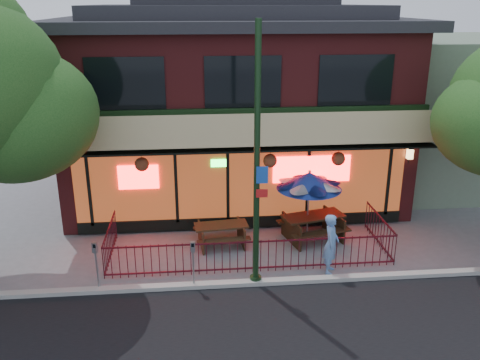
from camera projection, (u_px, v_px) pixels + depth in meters
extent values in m
plane|color=gray|center=(254.00, 275.00, 14.45)|extent=(80.00, 80.00, 0.00)
cube|color=#999993|center=(256.00, 282.00, 13.96)|extent=(80.00, 0.25, 0.12)
cube|color=maroon|center=(233.00, 111.00, 20.13)|extent=(12.00, 8.00, 6.50)
cube|color=#59230F|center=(243.00, 183.00, 16.89)|extent=(11.00, 0.06, 2.60)
cube|color=#FF0C0C|center=(312.00, 169.00, 16.87)|extent=(2.60, 0.04, 0.90)
cube|color=#FF0C0C|center=(138.00, 177.00, 16.39)|extent=(1.30, 0.04, 0.80)
cube|color=#D5C386|center=(244.00, 131.00, 15.81)|extent=(12.20, 1.33, 1.26)
cube|color=black|center=(125.00, 84.00, 15.45)|extent=(2.40, 0.06, 1.60)
cube|color=black|center=(243.00, 82.00, 15.78)|extent=(2.40, 0.06, 1.60)
cube|color=black|center=(356.00, 80.00, 16.10)|extent=(2.40, 0.06, 1.60)
cube|color=black|center=(243.00, 222.00, 17.32)|extent=(11.00, 0.12, 0.40)
cube|color=#FFC672|center=(410.00, 154.00, 16.94)|extent=(0.18, 0.18, 0.32)
cube|color=slate|center=(443.00, 111.00, 21.49)|extent=(6.00, 7.00, 6.00)
cube|color=#470F1B|center=(253.00, 242.00, 14.32)|extent=(8.40, 0.04, 0.04)
cube|color=#470F1B|center=(253.00, 268.00, 14.60)|extent=(8.40, 0.04, 0.04)
cube|color=#470F1B|center=(109.00, 229.00, 15.17)|extent=(0.04, 2.60, 0.04)
cube|color=#470F1B|center=(381.00, 218.00, 15.92)|extent=(0.04, 2.60, 0.04)
cylinder|color=#470F1B|center=(253.00, 256.00, 14.47)|extent=(0.02, 0.02, 1.00)
cylinder|color=black|center=(257.00, 162.00, 12.91)|extent=(0.16, 0.16, 7.00)
cylinder|color=black|center=(256.00, 279.00, 14.04)|extent=(0.32, 0.32, 0.20)
cube|color=#194CB2|center=(262.00, 175.00, 12.88)|extent=(0.30, 0.02, 0.45)
cube|color=red|center=(262.00, 193.00, 13.05)|extent=(0.30, 0.02, 0.22)
cube|color=#3F2816|center=(201.00, 237.00, 16.01)|extent=(0.18, 1.20, 0.69)
cube|color=#3F2816|center=(241.00, 233.00, 16.25)|extent=(0.18, 1.20, 0.69)
cube|color=#3F2816|center=(221.00, 225.00, 16.02)|extent=(1.73, 0.86, 0.06)
cube|color=#3F2816|center=(224.00, 240.00, 15.64)|extent=(1.69, 0.43, 0.05)
cube|color=#3F2816|center=(219.00, 227.00, 16.58)|extent=(1.69, 0.43, 0.05)
cube|color=black|center=(291.00, 231.00, 16.29)|extent=(0.40, 1.40, 0.81)
cube|color=black|center=(334.00, 224.00, 16.76)|extent=(0.40, 1.40, 0.81)
cube|color=black|center=(313.00, 216.00, 16.39)|extent=(2.12, 1.27, 0.07)
cube|color=black|center=(322.00, 233.00, 15.96)|extent=(1.99, 0.77, 0.05)
cube|color=black|center=(305.00, 218.00, 17.04)|extent=(1.99, 0.77, 0.05)
cylinder|color=gray|center=(308.00, 208.00, 16.34)|extent=(0.05, 0.05, 2.17)
cone|color=navy|center=(309.00, 181.00, 16.03)|extent=(2.07, 2.07, 0.54)
sphere|color=gray|center=(310.00, 172.00, 15.93)|extent=(0.10, 0.10, 0.10)
imported|color=#6692CC|center=(331.00, 244.00, 14.35)|extent=(0.63, 0.76, 1.78)
cylinder|color=#919499|center=(193.00, 269.00, 13.66)|extent=(0.05, 0.05, 1.11)
cube|color=#919499|center=(193.00, 247.00, 13.44)|extent=(0.12, 0.10, 0.28)
cube|color=black|center=(193.00, 245.00, 13.37)|extent=(0.08, 0.01, 0.10)
cylinder|color=#9C9FA5|center=(97.00, 271.00, 13.50)|extent=(0.05, 0.05, 1.16)
cube|color=#9C9FA5|center=(95.00, 248.00, 13.27)|extent=(0.15, 0.14, 0.29)
cube|color=black|center=(94.00, 246.00, 13.19)|extent=(0.08, 0.03, 0.11)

